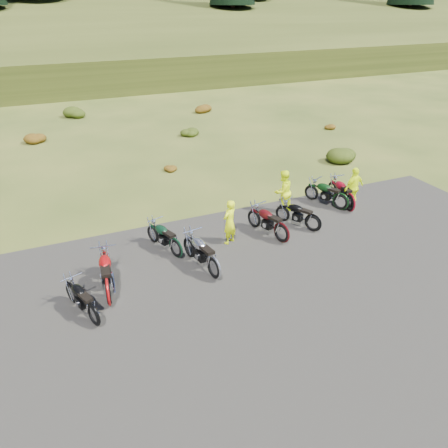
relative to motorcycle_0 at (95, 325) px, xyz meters
name	(u,v)px	position (x,y,z in m)	size (l,w,h in m)	color
ground	(266,264)	(5.52, 0.82, 0.00)	(300.00, 300.00, 0.00)	#344617
gravel_pad	(299,299)	(5.52, -1.18, 0.00)	(20.00, 12.00, 0.04)	black
hill_slope	(76,63)	(5.52, 50.82, 0.00)	(300.00, 46.00, 3.00)	#313B13
hill_plateau	(45,30)	(5.52, 110.82, 0.00)	(300.00, 90.00, 9.17)	#313B13
shrub_2	(35,137)	(-0.68, 17.42, 0.38)	(1.30, 1.30, 0.77)	#622E0C
shrub_3	(75,111)	(2.22, 22.72, 0.46)	(1.56, 1.56, 0.92)	#24380E
shrub_4	(169,167)	(5.12, 10.02, 0.23)	(0.77, 0.77, 0.45)	#622E0C
shrub_5	(189,131)	(8.02, 15.32, 0.31)	(1.03, 1.03, 0.61)	#24380E
shrub_6	(202,107)	(10.92, 20.62, 0.38)	(1.30, 1.30, 0.77)	#622E0C
shrub_7	(342,152)	(13.82, 7.92, 0.46)	(1.56, 1.56, 0.92)	#24380E
shrub_8	(328,126)	(16.72, 13.22, 0.23)	(0.77, 0.77, 0.45)	#622E0C
motorcycle_0	(95,325)	(0.00, 0.00, 0.00)	(1.90, 0.63, 0.99)	black
motorcycle_1	(110,304)	(0.52, 0.73, 0.00)	(2.26, 0.75, 1.18)	#990B0C
motorcycle_2	(177,257)	(3.00, 2.33, 0.00)	(1.95, 0.65, 1.02)	black
motorcycle_3	(214,279)	(3.68, 0.71, 0.00)	(2.19, 0.73, 1.15)	#A0A0A5
motorcycle_4	(281,243)	(6.66, 1.80, 0.00)	(2.10, 0.70, 1.10)	#430B0D
motorcycle_5	(312,232)	(8.11, 2.03, 0.00)	(1.92, 0.64, 1.01)	black
motorcycle_6	(349,211)	(10.40, 2.87, 0.00)	(2.09, 0.70, 1.10)	maroon
motorcycle_7	(339,210)	(10.13, 3.11, 0.00)	(2.04, 0.68, 1.07)	black
person_middle	(229,223)	(4.98, 2.49, 0.80)	(0.59, 0.38, 1.61)	#E7FF0D
person_right_a	(283,192)	(7.91, 3.92, 0.86)	(0.84, 0.65, 1.72)	#E7FF0D
person_right_b	(354,188)	(10.76, 3.19, 0.83)	(0.98, 0.41, 1.66)	#E7FF0D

